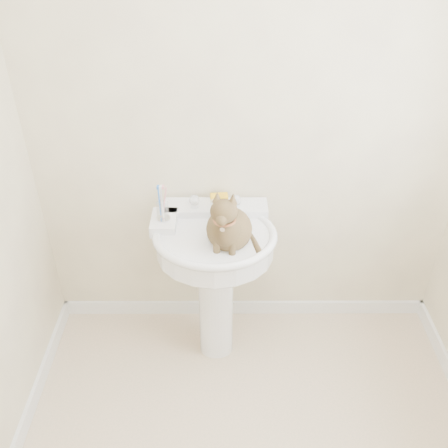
{
  "coord_description": "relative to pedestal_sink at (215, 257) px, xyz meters",
  "views": [
    {
      "loc": [
        -0.13,
        -1.14,
        2.22
      ],
      "look_at": [
        -0.12,
        0.77,
        0.89
      ],
      "focal_mm": 40.0,
      "sensor_mm": 36.0,
      "label": 1
    }
  ],
  "objects": [
    {
      "name": "baseboard_back",
      "position": [
        0.17,
        0.28,
        -0.62
      ],
      "size": [
        2.2,
        0.02,
        0.09
      ],
      "primitive_type": "cube",
      "color": "white",
      "rests_on": "floor"
    },
    {
      "name": "cat",
      "position": [
        0.07,
        -0.08,
        0.23
      ],
      "size": [
        0.24,
        0.3,
        0.44
      ],
      "rotation": [
        0.0,
        0.0,
        -0.21
      ],
      "color": "brown",
      "rests_on": "pedestal_sink"
    },
    {
      "name": "wall_back",
      "position": [
        0.17,
        0.29,
        0.58
      ],
      "size": [
        2.2,
        0.0,
        2.5
      ],
      "primitive_type": null,
      "color": "beige",
      "rests_on": "ground"
    },
    {
      "name": "faucet",
      "position": [
        0.0,
        0.15,
        0.22
      ],
      "size": [
        0.28,
        0.12,
        0.14
      ],
      "color": "silver",
      "rests_on": "pedestal_sink"
    },
    {
      "name": "pedestal_sink",
      "position": [
        0.0,
        0.0,
        0.0
      ],
      "size": [
        0.62,
        0.6,
        0.85
      ],
      "color": "white",
      "rests_on": "floor"
    },
    {
      "name": "toothbrush_cup",
      "position": [
        -0.25,
        0.07,
        0.23
      ],
      "size": [
        0.07,
        0.07,
        0.18
      ],
      "rotation": [
        0.0,
        0.0,
        0.02
      ],
      "color": "silver",
      "rests_on": "pedestal_sink"
    },
    {
      "name": "soap_bar",
      "position": [
        0.02,
        0.24,
        0.2
      ],
      "size": [
        0.09,
        0.06,
        0.03
      ],
      "primitive_type": "cube",
      "rotation": [
        0.0,
        0.0,
        0.09
      ],
      "color": "gold",
      "rests_on": "pedestal_sink"
    }
  ]
}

